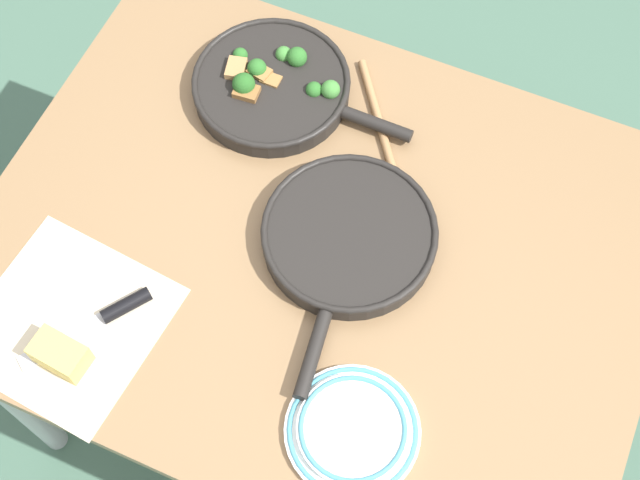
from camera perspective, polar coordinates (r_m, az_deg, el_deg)
ground_plane at (r=2.21m, az=0.00°, el=-8.87°), size 14.00×14.00×0.00m
dining_table_red at (r=1.59m, az=0.00°, el=-1.69°), size 1.15×0.89×0.75m
skillet_broccoli at (r=1.66m, az=-3.04°, el=9.87°), size 0.43×0.29×0.07m
skillet_eggs at (r=1.50m, az=1.86°, el=0.24°), size 0.30×0.44×0.04m
wooden_spoon at (r=1.59m, az=4.58°, el=4.91°), size 0.24×0.32×0.02m
parchment_sheet at (r=1.52m, az=-15.87°, el=-5.11°), size 0.32×0.32×0.00m
grater_knife at (r=1.49m, az=-13.60°, el=-4.84°), size 0.15×0.21×0.02m
cheese_block at (r=1.47m, az=-16.28°, el=-7.05°), size 0.09×0.06×0.05m
dinner_plate_stack at (r=1.39m, az=2.10°, el=-12.05°), size 0.21×0.21×0.03m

